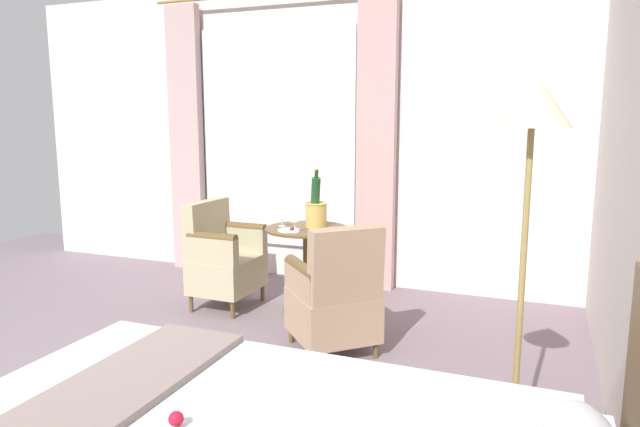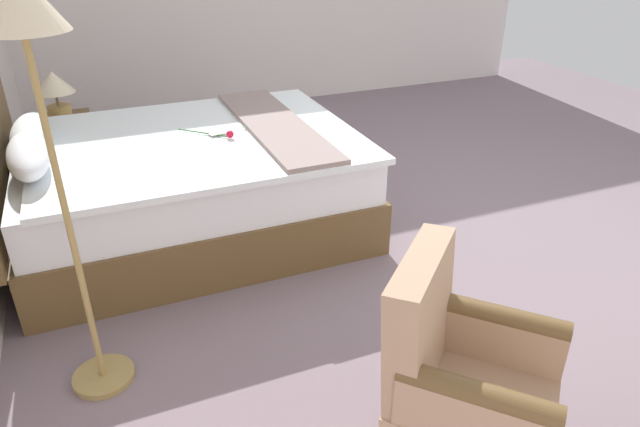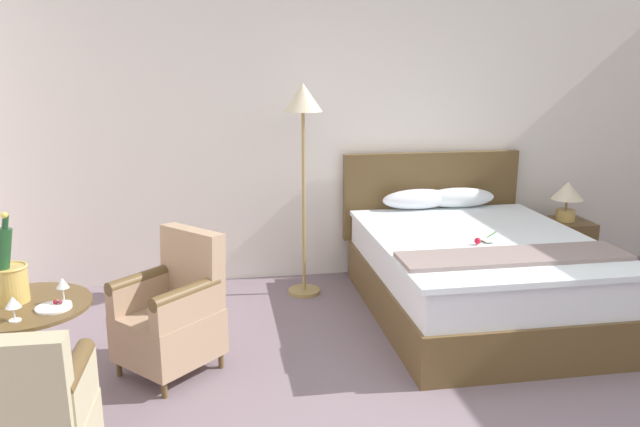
# 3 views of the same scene
# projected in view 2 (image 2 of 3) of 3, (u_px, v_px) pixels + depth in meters

# --- Properties ---
(ground_plane) EXTENTS (8.22, 8.22, 0.00)m
(ground_plane) POSITION_uv_depth(u_px,v_px,m) (460.00, 223.00, 4.04)
(ground_plane) COLOR slate
(bed) EXTENTS (1.68, 2.21, 1.15)m
(bed) POSITION_uv_depth(u_px,v_px,m) (183.00, 183.00, 3.77)
(bed) COLOR brown
(bed) RESTS_ON ground
(nightstand) EXTENTS (0.47, 0.42, 0.53)m
(nightstand) POSITION_uv_depth(u_px,v_px,m) (68.00, 151.00, 4.55)
(nightstand) COLOR brown
(nightstand) RESTS_ON ground
(bedside_lamp) EXTENTS (0.29, 0.29, 0.37)m
(bedside_lamp) POSITION_uv_depth(u_px,v_px,m) (55.00, 88.00, 4.32)
(bedside_lamp) COLOR tan
(bedside_lamp) RESTS_ON nightstand
(floor_lamp_brass) EXTENTS (0.32, 0.32, 1.81)m
(floor_lamp_brass) POSITION_uv_depth(u_px,v_px,m) (29.00, 53.00, 1.98)
(floor_lamp_brass) COLOR #9D8349
(floor_lamp_brass) RESTS_ON ground
(armchair_by_window) EXTENTS (0.77, 0.77, 0.92)m
(armchair_by_window) POSITION_uv_depth(u_px,v_px,m) (463.00, 393.00, 2.07)
(armchair_by_window) COLOR brown
(armchair_by_window) RESTS_ON ground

